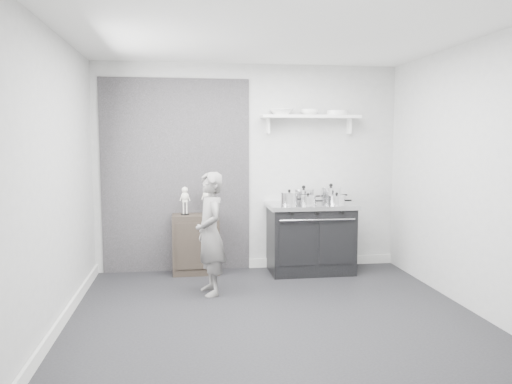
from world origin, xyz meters
The scene contains 16 objects.
ground centered at (0.00, 0.00, 0.00)m, with size 4.00×4.00×0.00m, color black.
room_shell centered at (-0.09, 0.15, 1.64)m, with size 4.02×3.62×2.71m.
wall_shelf centered at (0.80, 1.68, 2.01)m, with size 1.30×0.26×0.24m.
stove centered at (0.77, 1.48, 0.45)m, with size 1.12×0.70×0.90m.
side_cabinet centered at (-0.71, 1.61, 0.38)m, with size 0.59×0.34×0.77m, color black.
child centered at (-0.57, 0.72, 0.68)m, with size 0.50×0.33×1.37m, color slate.
pot_front_left centered at (0.46, 1.39, 0.98)m, with size 0.30×0.22×0.20m.
pot_back_left centered at (0.70, 1.59, 0.99)m, with size 0.36×0.28×0.23m.
pot_back_right centered at (1.06, 1.58, 1.00)m, with size 0.36×0.28×0.25m.
pot_front_right centered at (1.06, 1.31, 0.96)m, with size 0.31×0.22×0.16m.
pot_front_center centered at (0.69, 1.33, 0.96)m, with size 0.29×0.20×0.15m.
skeleton_full centered at (-0.84, 1.61, 0.97)m, with size 0.12×0.07×0.41m, color silver, non-canonical shape.
skeleton_torso centered at (-0.56, 1.61, 0.99)m, with size 0.12×0.08×0.44m, color silver, non-canonical shape.
bowl_large centered at (0.41, 1.67, 2.08)m, with size 0.31×0.31×0.08m, color white.
bowl_small centered at (0.79, 1.67, 2.08)m, with size 0.23×0.23×0.07m, color white.
plate_stack centered at (1.16, 1.67, 2.07)m, with size 0.28×0.28×0.06m, color white.
Camera 1 is at (-0.85, -4.74, 1.72)m, focal length 35.00 mm.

